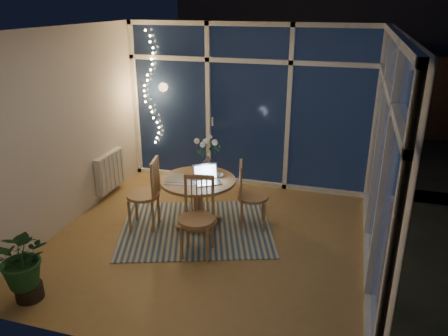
{
  "coord_description": "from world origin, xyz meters",
  "views": [
    {
      "loc": [
        1.57,
        -4.67,
        2.89
      ],
      "look_at": [
        0.11,
        0.25,
        0.92
      ],
      "focal_mm": 35.0,
      "sensor_mm": 36.0,
      "label": 1
    }
  ],
  "objects": [
    {
      "name": "chair_left",
      "position": [
        -0.96,
        0.08,
        0.5
      ],
      "size": [
        0.54,
        0.54,
        1.0
      ],
      "primitive_type": "cube",
      "rotation": [
        0.0,
        0.0,
        -1.37
      ],
      "color": "olive",
      "rests_on": "floor"
    },
    {
      "name": "window_wall_right",
      "position": [
        1.96,
        0.0,
        1.3
      ],
      "size": [
        0.1,
        4.0,
        2.6
      ],
      "primitive_type": "cube",
      "color": "white",
      "rests_on": "floor"
    },
    {
      "name": "ceiling",
      "position": [
        0.0,
        0.0,
        2.6
      ],
      "size": [
        4.0,
        4.0,
        0.0
      ],
      "primitive_type": "plane",
      "color": "white",
      "rests_on": "wall_back"
    },
    {
      "name": "wall_back",
      "position": [
        0.0,
        2.0,
        1.3
      ],
      "size": [
        4.0,
        0.04,
        2.6
      ],
      "primitive_type": "cube",
      "color": "silver",
      "rests_on": "floor"
    },
    {
      "name": "wall_front",
      "position": [
        0.0,
        -2.0,
        1.3
      ],
      "size": [
        4.0,
        0.04,
        2.6
      ],
      "primitive_type": "cube",
      "color": "silver",
      "rests_on": "floor"
    },
    {
      "name": "phone",
      "position": [
        -0.11,
        0.29,
        0.69
      ],
      "size": [
        0.11,
        0.09,
        0.01
      ],
      "primitive_type": "cube",
      "rotation": [
        0.0,
        0.0,
        0.58
      ],
      "color": "black",
      "rests_on": "dining_table"
    },
    {
      "name": "rug",
      "position": [
        -0.27,
        0.24,
        0.01
      ],
      "size": [
        2.43,
        2.18,
        0.01
      ],
      "primitive_type": "cube",
      "rotation": [
        0.0,
        0.0,
        0.34
      ],
      "color": "beige",
      "rests_on": "floor"
    },
    {
      "name": "neighbour_roof",
      "position": [
        0.3,
        8.5,
        2.2
      ],
      "size": [
        7.0,
        3.0,
        2.2
      ],
      "primitive_type": "cube",
      "color": "#32333C",
      "rests_on": "ground"
    },
    {
      "name": "wall_right",
      "position": [
        2.0,
        0.0,
        1.3
      ],
      "size": [
        0.04,
        4.0,
        2.6
      ],
      "primitive_type": "cube",
      "color": "silver",
      "rests_on": "floor"
    },
    {
      "name": "window_wall_back",
      "position": [
        0.0,
        1.96,
        1.3
      ],
      "size": [
        4.0,
        0.1,
        2.6
      ],
      "primitive_type": "cube",
      "color": "white",
      "rests_on": "floor"
    },
    {
      "name": "garden_patio",
      "position": [
        0.5,
        5.0,
        -0.06
      ],
      "size": [
        12.0,
        6.0,
        0.1
      ],
      "primitive_type": "cube",
      "color": "black",
      "rests_on": "ground"
    },
    {
      "name": "laptop",
      "position": [
        -0.11,
        0.25,
        0.8
      ],
      "size": [
        0.43,
        0.41,
        0.24
      ],
      "primitive_type": null,
      "rotation": [
        0.0,
        0.0,
        0.57
      ],
      "color": "silver",
      "rests_on": "dining_table"
    },
    {
      "name": "newspapers",
      "position": [
        -0.43,
        0.26,
        0.69
      ],
      "size": [
        0.47,
        0.39,
        0.01
      ],
      "primitive_type": "cube",
      "rotation": [
        0.0,
        0.0,
        0.19
      ],
      "color": "#BBB9B2",
      "rests_on": "dining_table"
    },
    {
      "name": "garden_shrubs",
      "position": [
        -0.8,
        3.4,
        0.45
      ],
      "size": [
        0.9,
        0.9,
        0.9
      ],
      "primitive_type": "sphere",
      "color": "#163117",
      "rests_on": "ground"
    },
    {
      "name": "bowl",
      "position": [
        -0.04,
        0.49,
        0.7
      ],
      "size": [
        0.19,
        0.19,
        0.04
      ],
      "primitive_type": "imported",
      "rotation": [
        0.0,
        0.0,
        0.34
      ],
      "color": "white",
      "rests_on": "dining_table"
    },
    {
      "name": "floor",
      "position": [
        0.0,
        0.0,
        0.0
      ],
      "size": [
        4.0,
        4.0,
        0.0
      ],
      "primitive_type": "plane",
      "color": "olive",
      "rests_on": "ground"
    },
    {
      "name": "dining_table",
      "position": [
        -0.27,
        0.34,
        0.34
      ],
      "size": [
        1.28,
        1.28,
        0.68
      ],
      "primitive_type": "cylinder",
      "rotation": [
        0.0,
        0.0,
        0.34
      ],
      "color": "olive",
      "rests_on": "floor"
    },
    {
      "name": "flower_vase",
      "position": [
        -0.26,
        0.71,
        0.79
      ],
      "size": [
        0.26,
        0.26,
        0.21
      ],
      "primitive_type": "imported",
      "rotation": [
        0.0,
        0.0,
        0.34
      ],
      "color": "silver",
      "rests_on": "dining_table"
    },
    {
      "name": "garden_fence",
      "position": [
        0.0,
        5.5,
        0.9
      ],
      "size": [
        11.0,
        0.08,
        1.8
      ],
      "primitive_type": "cube",
      "color": "#351E13",
      "rests_on": "ground"
    },
    {
      "name": "fairy_lights",
      "position": [
        -1.65,
        1.88,
        1.52
      ],
      "size": [
        0.24,
        0.1,
        1.85
      ],
      "primitive_type": null,
      "color": "#EDB55F",
      "rests_on": "window_wall_back"
    },
    {
      "name": "potted_plant",
      "position": [
        -1.42,
        -1.65,
        0.38
      ],
      "size": [
        0.66,
        0.62,
        0.76
      ],
      "primitive_type": "imported",
      "rotation": [
        0.0,
        0.0,
        0.33
      ],
      "color": "#1A4822",
      "rests_on": "floor"
    },
    {
      "name": "wall_left",
      "position": [
        -2.0,
        0.0,
        1.3
      ],
      "size": [
        0.04,
        4.0,
        2.6
      ],
      "primitive_type": "cube",
      "color": "silver",
      "rests_on": "floor"
    },
    {
      "name": "chair_right",
      "position": [
        0.44,
        0.51,
        0.47
      ],
      "size": [
        0.52,
        0.52,
        0.93
      ],
      "primitive_type": "cube",
      "rotation": [
        0.0,
        0.0,
        1.81
      ],
      "color": "olive",
      "rests_on": "floor"
    },
    {
      "name": "chair_front",
      "position": [
        -0.04,
        -0.36,
        0.49
      ],
      "size": [
        0.51,
        0.51,
        0.98
      ],
      "primitive_type": "cube",
      "rotation": [
        0.0,
        0.0,
        0.14
      ],
      "color": "olive",
      "rests_on": "floor"
    },
    {
      "name": "radiator",
      "position": [
        -1.94,
        0.9,
        0.4
      ],
      "size": [
        0.1,
        0.7,
        0.58
      ],
      "primitive_type": "cube",
      "color": "silver",
      "rests_on": "wall_left"
    }
  ]
}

